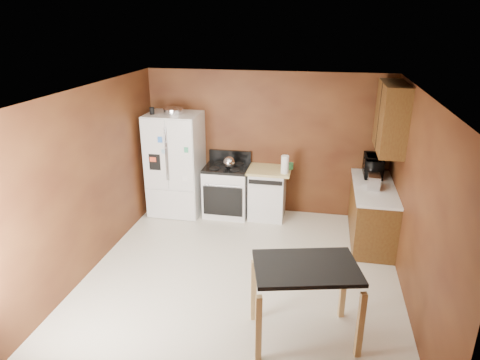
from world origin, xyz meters
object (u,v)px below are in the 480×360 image
(kettle, at_px, (229,162))
(paper_towel, at_px, (285,164))
(pen_cup, at_px, (152,111))
(green_canister, at_px, (290,166))
(refrigerator, at_px, (176,164))
(gas_range, at_px, (227,190))
(island, at_px, (306,278))
(dishwasher, at_px, (267,193))
(roasting_pan, at_px, (174,111))
(toaster, at_px, (374,182))
(microwave, at_px, (373,167))

(kettle, xyz_separation_m, paper_towel, (0.96, -0.04, 0.04))
(pen_cup, xyz_separation_m, green_canister, (2.32, 0.29, -0.92))
(kettle, bearing_deg, green_canister, 10.27)
(green_canister, xyz_separation_m, refrigerator, (-2.00, -0.17, -0.04))
(gas_range, bearing_deg, island, -62.76)
(gas_range, bearing_deg, dishwasher, 1.94)
(paper_towel, relative_size, refrigerator, 0.17)
(refrigerator, relative_size, island, 1.45)
(kettle, distance_m, gas_range, 0.55)
(roasting_pan, xyz_separation_m, gas_range, (0.90, 0.03, -1.38))
(toaster, bearing_deg, kettle, 171.86)
(toaster, bearing_deg, green_canister, 156.42)
(roasting_pan, height_order, microwave, roasting_pan)
(toaster, distance_m, microwave, 0.59)
(green_canister, height_order, gas_range, gas_range)
(kettle, relative_size, island, 0.16)
(green_canister, xyz_separation_m, island, (0.43, -3.06, -0.19))
(kettle, bearing_deg, microwave, 2.62)
(kettle, bearing_deg, gas_range, 127.60)
(paper_towel, height_order, island, paper_towel)
(paper_towel, xyz_separation_m, gas_range, (-1.02, 0.12, -0.58))
(roasting_pan, xyz_separation_m, island, (2.42, -2.92, -1.09))
(pen_cup, relative_size, green_canister, 1.10)
(paper_towel, bearing_deg, island, -79.96)
(green_canister, relative_size, dishwasher, 0.12)
(kettle, bearing_deg, toaster, -11.62)
(kettle, height_order, island, kettle)
(gas_range, xyz_separation_m, dishwasher, (0.72, 0.02, -0.01))
(pen_cup, distance_m, gas_range, 1.87)
(island, bearing_deg, gas_range, 117.24)
(pen_cup, relative_size, kettle, 0.59)
(roasting_pan, distance_m, gas_range, 1.65)
(roasting_pan, bearing_deg, paper_towel, -2.52)
(refrigerator, relative_size, dishwasher, 2.02)
(island, bearing_deg, dishwasher, 105.04)
(kettle, height_order, refrigerator, refrigerator)
(refrigerator, distance_m, island, 3.78)
(kettle, distance_m, island, 3.23)
(pen_cup, distance_m, microwave, 3.77)
(toaster, relative_size, microwave, 0.54)
(kettle, distance_m, green_canister, 1.05)
(toaster, distance_m, dishwasher, 1.87)
(dishwasher, relative_size, island, 0.72)
(gas_range, relative_size, dishwasher, 1.24)
(roasting_pan, relative_size, pen_cup, 2.94)
(roasting_pan, distance_m, refrigerator, 0.94)
(gas_range, bearing_deg, kettle, -52.40)
(microwave, bearing_deg, refrigerator, 91.51)
(refrigerator, height_order, island, refrigerator)
(paper_towel, height_order, dishwasher, paper_towel)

